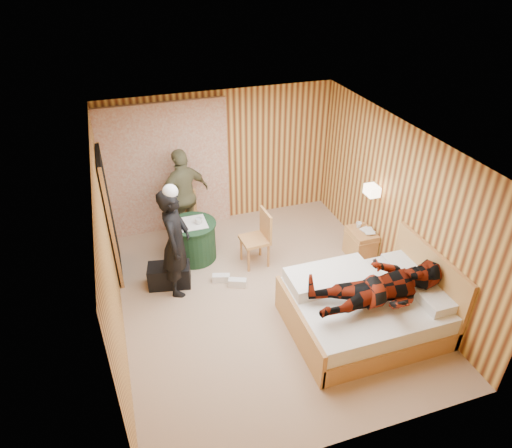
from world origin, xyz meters
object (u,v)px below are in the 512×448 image
object	(u,v)px
nightstand	(360,244)
duffel_bag	(169,275)
chair_far	(186,212)
woman_standing	(176,243)
round_table	(194,240)
man_at_table	(184,196)
bed	(365,308)
wall_lamp	(372,190)
chair_near	(259,234)
man_on_bed	(383,280)

from	to	relation	value
nightstand	duffel_bag	world-z (taller)	nightstand
chair_far	woman_standing	xyz separation A→B (m)	(-0.39, -1.38, 0.33)
round_table	woman_standing	distance (m)	0.99
round_table	duffel_bag	size ratio (longest dim) A/B	1.22
chair_far	man_at_table	world-z (taller)	man_at_table
bed	man_at_table	world-z (taller)	man_at_table
wall_lamp	woman_standing	bearing A→B (deg)	177.23
bed	woman_standing	size ratio (longest dim) A/B	1.16
bed	round_table	distance (m)	3.03
chair_near	man_at_table	bearing A→B (deg)	-141.76
wall_lamp	man_on_bed	world-z (taller)	man_on_bed
bed	chair_near	distance (m)	2.10
wall_lamp	man_at_table	bearing A→B (deg)	150.32
chair_near	woman_standing	size ratio (longest dim) A/B	0.55
bed	duffel_bag	world-z (taller)	bed
chair_far	man_on_bed	size ratio (longest dim) A/B	0.53
duffel_bag	man_on_bed	distance (m)	3.26
nightstand	man_at_table	world-z (taller)	man_at_table
man_on_bed	woman_standing	bearing A→B (deg)	142.12
round_table	chair_far	xyz separation A→B (m)	(0.00, 0.63, 0.19)
round_table	chair_far	size ratio (longest dim) A/B	0.84
duffel_bag	woman_standing	distance (m)	0.72
chair_far	chair_near	bearing A→B (deg)	-44.67
chair_near	duffel_bag	distance (m)	1.58
chair_far	woman_standing	size ratio (longest dim) A/B	0.53
wall_lamp	man_at_table	xyz separation A→B (m)	(-2.73, 1.56, -0.44)
man_on_bed	round_table	bearing A→B (deg)	127.30
round_table	duffel_bag	bearing A→B (deg)	-130.96
wall_lamp	chair_far	xyz separation A→B (m)	(-2.73, 1.53, -0.76)
chair_near	duffel_bag	bearing A→B (deg)	-88.68
nightstand	chair_far	size ratio (longest dim) A/B	0.58
man_at_table	duffel_bag	bearing A→B (deg)	42.66
nightstand	duffel_bag	distance (m)	3.22
duffel_bag	wall_lamp	bearing A→B (deg)	6.25
woman_standing	wall_lamp	bearing A→B (deg)	-71.98
chair_near	woman_standing	bearing A→B (deg)	-82.18
wall_lamp	duffel_bag	xyz separation A→B (m)	(-3.25, 0.30, -1.12)
man_at_table	woman_standing	bearing A→B (deg)	49.99
duffel_bag	man_on_bed	bearing A→B (deg)	-26.95
wall_lamp	round_table	bearing A→B (deg)	161.76
nightstand	man_at_table	distance (m)	3.14
wall_lamp	chair_near	world-z (taller)	wall_lamp
woman_standing	man_on_bed	world-z (taller)	man_on_bed
chair_far	woman_standing	distance (m)	1.47
round_table	chair_near	xyz separation A→B (m)	(1.01, -0.47, 0.21)
chair_far	woman_standing	bearing A→B (deg)	-102.82
chair_far	man_at_table	bearing A→B (deg)	101.12
duffel_bag	woman_standing	world-z (taller)	woman_standing
chair_far	duffel_bag	bearing A→B (deg)	-110.32
nightstand	chair_far	world-z (taller)	chair_far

